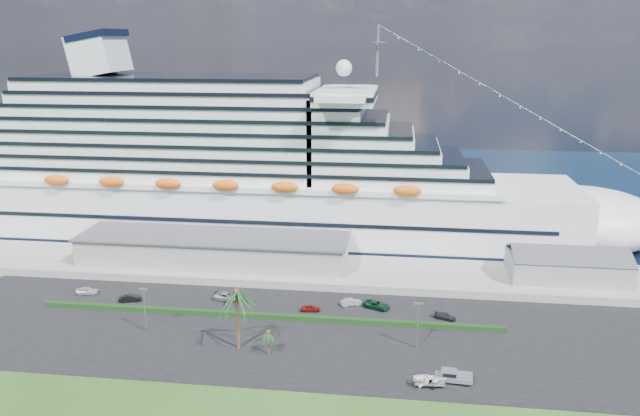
# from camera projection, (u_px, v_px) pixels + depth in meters

# --- Properties ---
(ground) EXTENTS (420.00, 420.00, 0.00)m
(ground) POSITION_uv_depth(u_px,v_px,m) (293.00, 364.00, 100.87)
(ground) COLOR #234416
(ground) RESTS_ON ground
(asphalt_lot) EXTENTS (140.00, 38.00, 0.12)m
(asphalt_lot) POSITION_uv_depth(u_px,v_px,m) (303.00, 333.00, 111.38)
(asphalt_lot) COLOR black
(asphalt_lot) RESTS_ON ground
(wharf) EXTENTS (240.00, 20.00, 1.80)m
(wharf) POSITION_uv_depth(u_px,v_px,m) (323.00, 271.00, 138.90)
(wharf) COLOR gray
(wharf) RESTS_ON ground
(water) EXTENTS (420.00, 160.00, 0.02)m
(water) POSITION_uv_depth(u_px,v_px,m) (354.00, 184.00, 225.23)
(water) COLOR #0B1E31
(water) RESTS_ON ground
(cruise_ship) EXTENTS (191.00, 38.00, 54.00)m
(cruise_ship) POSITION_uv_depth(u_px,v_px,m) (252.00, 176.00, 160.35)
(cruise_ship) COLOR silver
(cruise_ship) RESTS_ON ground
(terminal_building) EXTENTS (61.00, 15.00, 6.30)m
(terminal_building) POSITION_uv_depth(u_px,v_px,m) (214.00, 248.00, 140.91)
(terminal_building) COLOR gray
(terminal_building) RESTS_ON wharf
(port_shed) EXTENTS (24.00, 12.31, 7.37)m
(port_shed) POSITION_uv_depth(u_px,v_px,m) (567.00, 266.00, 131.55)
(port_shed) COLOR gray
(port_shed) RESTS_ON wharf
(hedge) EXTENTS (88.00, 1.10, 0.90)m
(hedge) POSITION_uv_depth(u_px,v_px,m) (265.00, 316.00, 117.02)
(hedge) COLOR black
(hedge) RESTS_ON asphalt_lot
(lamp_post_left) EXTENTS (1.60, 0.35, 8.27)m
(lamp_post_left) POSITION_uv_depth(u_px,v_px,m) (145.00, 304.00, 110.58)
(lamp_post_left) COLOR gray
(lamp_post_left) RESTS_ON asphalt_lot
(lamp_post_right) EXTENTS (1.60, 0.35, 8.27)m
(lamp_post_right) POSITION_uv_depth(u_px,v_px,m) (418.00, 319.00, 104.64)
(lamp_post_right) COLOR gray
(lamp_post_right) RESTS_ON asphalt_lot
(palm_tall) EXTENTS (8.82, 8.82, 11.13)m
(palm_tall) POSITION_uv_depth(u_px,v_px,m) (237.00, 298.00, 103.51)
(palm_tall) COLOR #47301E
(palm_tall) RESTS_ON ground
(palm_short) EXTENTS (3.53, 3.53, 4.56)m
(palm_short) POSITION_uv_depth(u_px,v_px,m) (268.00, 335.00, 102.85)
(palm_short) COLOR #47301E
(palm_short) RESTS_ON ground
(parked_car_0) EXTENTS (4.69, 2.47, 1.52)m
(parked_car_0) POSITION_uv_depth(u_px,v_px,m) (87.00, 291.00, 127.92)
(parked_car_0) COLOR silver
(parked_car_0) RESTS_ON asphalt_lot
(parked_car_1) EXTENTS (4.59, 2.73, 1.43)m
(parked_car_1) POSITION_uv_depth(u_px,v_px,m) (130.00, 298.00, 124.39)
(parked_car_1) COLOR black
(parked_car_1) RESTS_ON asphalt_lot
(parked_car_2) EXTENTS (5.71, 3.16, 1.51)m
(parked_car_2) POSITION_uv_depth(u_px,v_px,m) (227.00, 297.00, 125.02)
(parked_car_2) COLOR #9CA0A4
(parked_car_2) RESTS_ON asphalt_lot
(parked_car_3) EXTENTS (4.53, 2.46, 1.24)m
(parked_car_3) POSITION_uv_depth(u_px,v_px,m) (225.00, 296.00, 125.80)
(parked_car_3) COLOR navy
(parked_car_3) RESTS_ON asphalt_lot
(parked_car_4) EXTENTS (3.89, 2.01, 1.27)m
(parked_car_4) POSITION_uv_depth(u_px,v_px,m) (310.00, 308.00, 119.90)
(parked_car_4) COLOR maroon
(parked_car_4) RESTS_ON asphalt_lot
(parked_car_5) EXTENTS (4.43, 2.88, 1.38)m
(parked_car_5) POSITION_uv_depth(u_px,v_px,m) (351.00, 302.00, 122.55)
(parked_car_5) COLOR #A1A2A8
(parked_car_5) RESTS_ON asphalt_lot
(parked_car_6) EXTENTS (5.83, 4.39, 1.47)m
(parked_car_6) POSITION_uv_depth(u_px,v_px,m) (377.00, 305.00, 121.17)
(parked_car_6) COLOR #0C311E
(parked_car_6) RESTS_ON asphalt_lot
(parked_car_7) EXTENTS (4.53, 3.14, 1.22)m
(parked_car_7) POSITION_uv_depth(u_px,v_px,m) (445.00, 316.00, 116.53)
(parked_car_7) COLOR #232428
(parked_car_7) RESTS_ON asphalt_lot
(pickup_truck) EXTENTS (5.82, 2.44, 2.01)m
(pickup_truck) POSITION_uv_depth(u_px,v_px,m) (453.00, 376.00, 95.03)
(pickup_truck) COLOR black
(pickup_truck) RESTS_ON asphalt_lot
(boat_trailer) EXTENTS (5.90, 3.95, 1.68)m
(boat_trailer) POSITION_uv_depth(u_px,v_px,m) (430.00, 380.00, 93.91)
(boat_trailer) COLOR gray
(boat_trailer) RESTS_ON asphalt_lot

